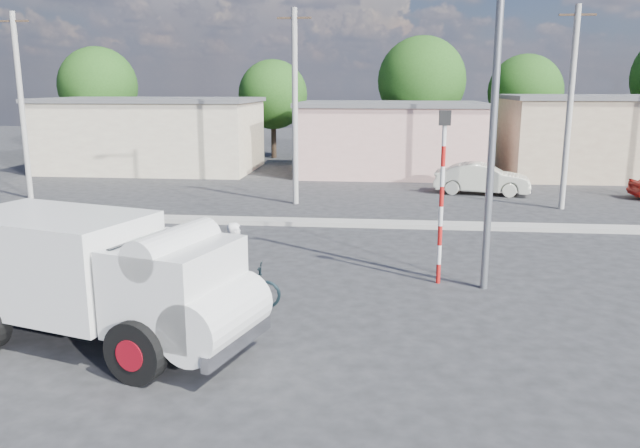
# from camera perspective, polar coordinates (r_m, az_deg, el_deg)

# --- Properties ---
(ground_plane) EXTENTS (120.00, 120.00, 0.00)m
(ground_plane) POSITION_cam_1_polar(r_m,az_deg,el_deg) (14.94, -1.22, -6.77)
(ground_plane) COLOR #252527
(ground_plane) RESTS_ON ground
(median) EXTENTS (40.00, 0.80, 0.16)m
(median) POSITION_cam_1_polar(r_m,az_deg,el_deg) (22.59, 1.34, 0.11)
(median) COLOR #99968E
(median) RESTS_ON ground
(truck) EXTENTS (6.45, 3.83, 2.51)m
(truck) POSITION_cam_1_polar(r_m,az_deg,el_deg) (12.60, -19.27, -4.54)
(truck) COLOR black
(truck) RESTS_ON ground
(bicycle) EXTENTS (2.01, 0.82, 1.03)m
(bicycle) POSITION_cam_1_polar(r_m,az_deg,el_deg) (14.26, -7.56, -5.66)
(bicycle) COLOR black
(bicycle) RESTS_ON ground
(cyclist) EXTENTS (0.45, 0.64, 1.69)m
(cyclist) POSITION_cam_1_polar(r_m,az_deg,el_deg) (14.16, -7.59, -4.39)
(cyclist) COLOR white
(cyclist) RESTS_ON ground
(car_cream) EXTENTS (4.52, 2.22, 1.43)m
(car_cream) POSITION_cam_1_polar(r_m,az_deg,el_deg) (29.96, 14.59, 4.03)
(car_cream) COLOR beige
(car_cream) RESTS_ON ground
(traffic_pole) EXTENTS (0.28, 0.18, 4.36)m
(traffic_pole) POSITION_cam_1_polar(r_m,az_deg,el_deg) (15.73, 11.11, 3.72)
(traffic_pole) COLOR red
(traffic_pole) RESTS_ON ground
(streetlight) EXTENTS (2.34, 0.22, 9.00)m
(streetlight) POSITION_cam_1_polar(r_m,az_deg,el_deg) (15.37, 15.15, 12.20)
(streetlight) COLOR slate
(streetlight) RESTS_ON ground
(building_row) EXTENTS (37.80, 7.30, 4.44)m
(building_row) POSITION_cam_1_polar(r_m,az_deg,el_deg) (36.10, 4.97, 8.04)
(building_row) COLOR beige
(building_row) RESTS_ON ground
(tree_row) EXTENTS (43.62, 7.43, 8.42)m
(tree_row) POSITION_cam_1_polar(r_m,az_deg,el_deg) (42.48, 8.91, 12.47)
(tree_row) COLOR #38281E
(tree_row) RESTS_ON ground
(utility_poles) EXTENTS (35.40, 0.24, 8.00)m
(utility_poles) POSITION_cam_1_polar(r_m,az_deg,el_deg) (26.04, 9.40, 10.46)
(utility_poles) COLOR #99968E
(utility_poles) RESTS_ON ground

